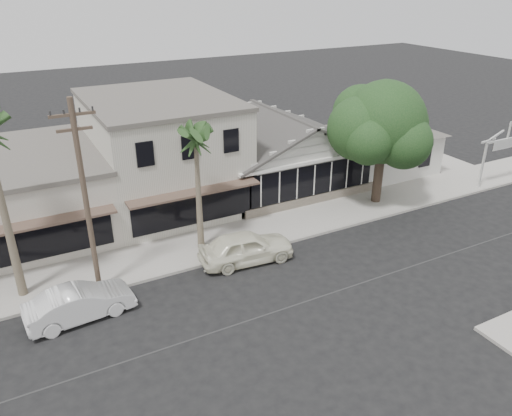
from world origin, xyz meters
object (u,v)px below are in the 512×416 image
car_1 (80,303)px  shade_tree (381,124)px  car_0 (246,247)px  utility_pole (85,196)px  arch_sign (507,141)px

car_1 → shade_tree: size_ratio=0.57×
car_0 → utility_pole: bearing=89.0°
arch_sign → car_1: size_ratio=0.93×
car_0 → shade_tree: shade_tree is taller
utility_pole → shade_tree: utility_pole is taller
car_1 → arch_sign: bearing=-91.3°
shade_tree → car_0: bearing=-165.2°
shade_tree → car_1: bearing=-169.2°
arch_sign → car_0: size_ratio=0.86×
utility_pole → car_1: 4.52m
car_0 → car_1: 8.34m
utility_pole → shade_tree: bearing=6.3°
utility_pole → car_0: size_ratio=1.87×
arch_sign → utility_pole: (-27.40, -0.10, 1.63)m
shade_tree → utility_pole: bearing=-173.7°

